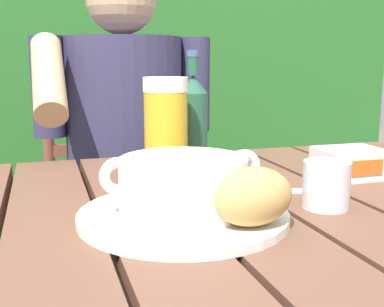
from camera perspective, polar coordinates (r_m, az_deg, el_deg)
name	(u,v)px	position (r m, az deg, el deg)	size (l,w,h in m)	color
dining_table	(229,270)	(0.77, 4.43, -13.56)	(1.16, 0.81, 0.75)	brown
hedge_backdrop	(127,79)	(2.50, -7.70, 8.77)	(2.89, 0.88, 1.95)	#286526
chair_near_diner	(119,206)	(1.58, -8.68, -6.20)	(0.44, 0.47, 1.03)	brown
person_eating	(127,148)	(1.33, -7.75, 0.69)	(0.48, 0.47, 1.23)	#353253
serving_plate	(183,215)	(0.66, -1.04, -7.30)	(0.29, 0.29, 0.01)	white
soup_bowl	(183,183)	(0.65, -1.05, -3.56)	(0.22, 0.17, 0.08)	white
bread_roll	(252,196)	(0.60, 7.15, -5.03)	(0.13, 0.11, 0.07)	tan
beer_glass	(166,130)	(0.84, -3.10, 2.74)	(0.08, 0.08, 0.18)	gold
beer_bottle	(193,121)	(0.93, 0.10, 3.82)	(0.06, 0.06, 0.23)	#25563F
water_glass_small	(326,185)	(0.73, 15.60, -3.57)	(0.07, 0.07, 0.07)	silver
butter_tub	(348,163)	(0.92, 18.02, -1.10)	(0.11, 0.09, 0.06)	white
table_knife	(244,191)	(0.79, 6.21, -4.38)	(0.17, 0.07, 0.01)	silver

